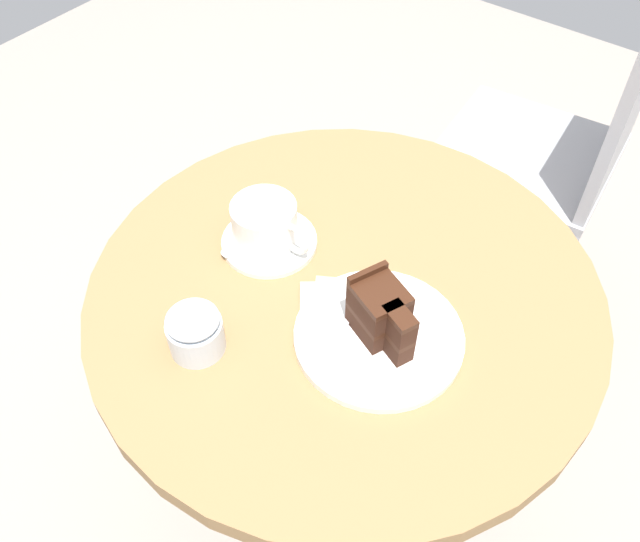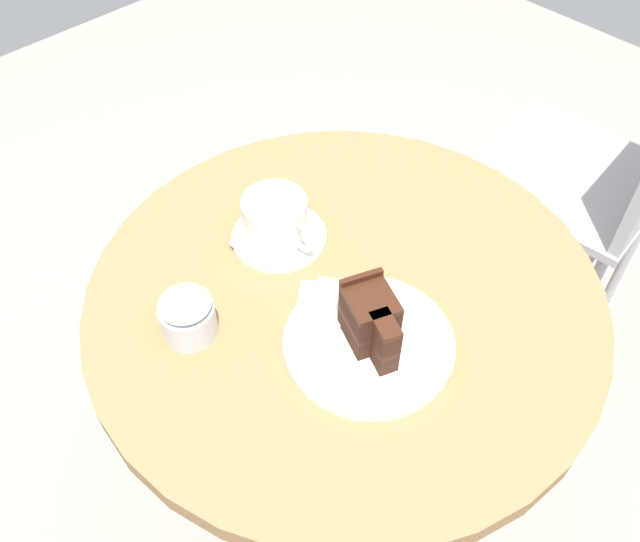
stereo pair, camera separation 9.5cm
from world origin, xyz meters
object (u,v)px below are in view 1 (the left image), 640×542
Objects in this scene: teaspoon at (247,255)px; cake_plate at (379,336)px; coffee_cup at (266,222)px; cake_slice at (381,313)px; napkin at (357,321)px; fork at (355,304)px; saucer at (268,243)px; sugar_pot at (195,331)px; cafe_chair at (572,138)px.

teaspoon is 0.24m from cake_plate.
cake_slice is at bearing -10.61° from coffee_cup.
fork is at bearing 136.92° from napkin.
saucer is at bearing 65.60° from fork.
sugar_pot reaches higher than napkin.
cake_plate is 0.25× the size of cafe_chair.
napkin is 0.24× the size of cafe_chair.
napkin is 0.81m from cafe_chair.
cake_slice reaches higher than cake_plate.
cake_slice is 0.25m from sugar_pot.
coffee_cup is 0.95× the size of fork.
cake_plate reaches higher than napkin.
coffee_cup is at bearing -21.99° from cafe_chair.
napkin is at bearing -11.72° from coffee_cup.
saucer is 0.04m from coffee_cup.
cafe_chair is 12.17× the size of sugar_pot.
cake_plate is 0.82m from cafe_chair.
teaspoon is at bearing -21.01° from cafe_chair.
cafe_chair reaches higher than teaspoon.
saucer is 0.16× the size of cafe_chair.
coffee_cup is at bearing 169.39° from cake_slice.
sugar_pot is (0.05, -0.21, -0.01)m from coffee_cup.
napkin is at bearing -10.97° from saucer.
cafe_chair reaches higher than napkin.
teaspoon is 1.33× the size of sugar_pot.
cake_slice reaches higher than coffee_cup.
cafe_chair is at bearing 80.11° from sugar_pot.
saucer is at bearing -125.16° from teaspoon.
teaspoon is 0.17m from sugar_pot.
napkin is (0.19, -0.04, -0.00)m from saucer.
cake_plate is at bearing 40.12° from sugar_pot.
fork is at bearing 53.21° from sugar_pot.
teaspoon is (0.00, -0.05, -0.03)m from coffee_cup.
fork is (-0.05, 0.02, -0.04)m from cake_slice.
napkin is (-0.04, 0.00, -0.05)m from cake_slice.
sugar_pot is at bearing -131.76° from napkin.
cake_slice is at bearing -123.93° from fork.
coffee_cup is at bearing -118.80° from teaspoon.
coffee_cup is 0.19m from fork.
sugar_pot is at bearing 126.56° from fork.
teaspoon reaches higher than saucer.
coffee_cup reaches higher than fork.
cafe_chair is 0.99m from sugar_pot.
napkin is 0.22m from sugar_pot.
cake_slice is 0.82m from cafe_chair.
cake_slice is at bearing -4.43° from cafe_chair.
cafe_chair reaches higher than sugar_pot.
teaspoon is (-0.00, -0.04, 0.01)m from saucer.
sugar_pot is (-0.17, -0.96, 0.19)m from cafe_chair.
fork is 0.22m from sugar_pot.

